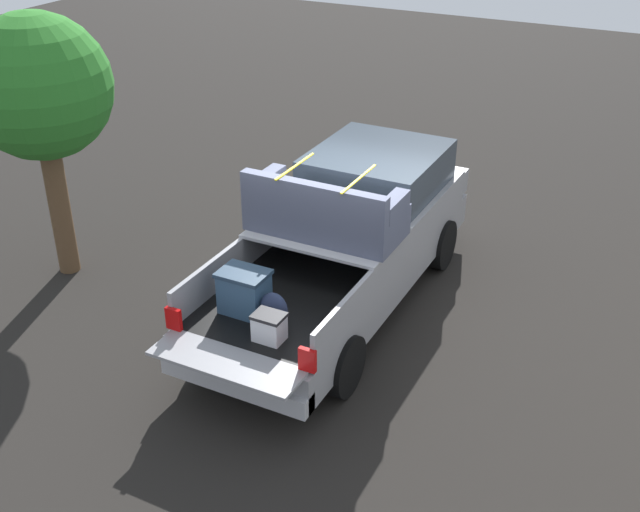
# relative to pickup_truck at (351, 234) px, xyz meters

# --- Properties ---
(ground_plane) EXTENTS (40.00, 40.00, 0.00)m
(ground_plane) POSITION_rel_pickup_truck_xyz_m (-0.37, -0.00, -0.98)
(ground_plane) COLOR black
(pickup_truck) EXTENTS (6.05, 2.06, 2.23)m
(pickup_truck) POSITION_rel_pickup_truck_xyz_m (0.00, 0.00, 0.00)
(pickup_truck) COLOR gray
(pickup_truck) RESTS_ON ground_plane
(tree_background) EXTENTS (2.06, 2.06, 3.94)m
(tree_background) POSITION_rel_pickup_truck_xyz_m (-1.34, 4.19, 1.88)
(tree_background) COLOR brown
(tree_background) RESTS_ON ground_plane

